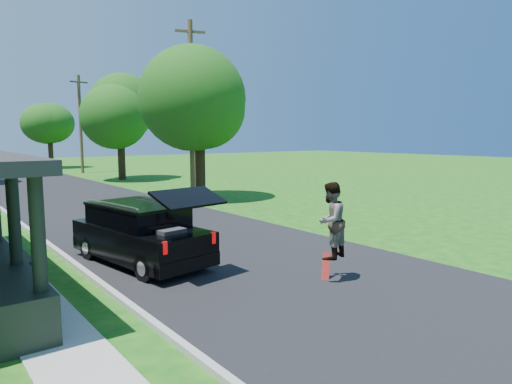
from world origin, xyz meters
TOP-DOWN VIEW (x-y plane):
  - ground at (0.00, 0.00)m, footprint 140.00×140.00m
  - street at (0.00, 20.00)m, footprint 8.00×120.00m
  - black_suv at (-2.49, 4.93)m, footprint 2.47×4.98m
  - skateboarder at (0.43, 0.66)m, footprint 1.04×0.90m
  - skateboard at (0.51, 0.86)m, footprint 0.37×0.23m
  - tree_right_near at (5.46, 15.28)m, footprint 5.72×5.66m
  - tree_right_mid at (6.17, 28.71)m, footprint 6.41×6.43m
  - tree_right_far at (4.97, 45.82)m, footprint 4.97×4.86m
  - utility_pole_near at (4.84, 14.95)m, footprint 1.54×0.63m
  - utility_pole_far at (5.71, 37.26)m, footprint 1.70×0.40m

SIDE VIEW (x-z plane):
  - ground at x=0.00m, z-range 0.00..0.00m
  - street at x=0.00m, z-range -0.01..0.01m
  - skateboard at x=0.51m, z-range -0.07..0.65m
  - black_suv at x=-2.49m, z-range -0.26..1.96m
  - skateboarder at x=0.43m, z-range 0.58..2.42m
  - utility_pole_far at x=5.71m, z-range 0.15..9.19m
  - tree_right_far at x=4.97m, z-range 1.13..8.60m
  - utility_pole_near at x=4.84m, z-range 0.14..9.65m
  - tree_right_near at x=5.46m, z-range 1.26..9.71m
  - tree_right_mid at x=6.17m, z-range 1.24..10.05m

